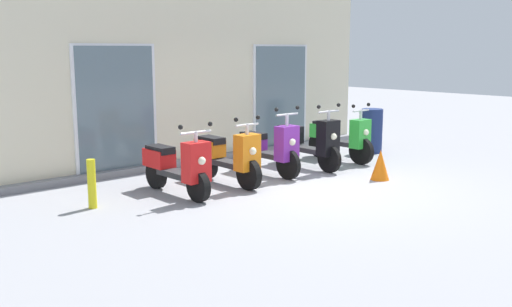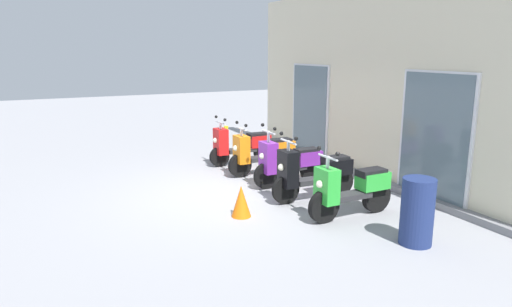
% 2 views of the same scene
% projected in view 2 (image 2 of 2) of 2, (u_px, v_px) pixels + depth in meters
% --- Properties ---
extents(ground_plane, '(40.00, 40.00, 0.00)m').
position_uv_depth(ground_plane, '(236.00, 193.00, 8.61)').
color(ground_plane, '#939399').
extents(storefront_facade, '(8.62, 0.50, 3.92)m').
position_uv_depth(storefront_facade, '(369.00, 87.00, 9.48)').
color(storefront_facade, beige).
rests_on(storefront_facade, ground_plane).
extents(scooter_red, '(0.60, 1.59, 1.16)m').
position_uv_depth(scooter_red, '(241.00, 145.00, 10.69)').
color(scooter_red, black).
rests_on(scooter_red, ground_plane).
extents(scooter_orange, '(0.52, 1.62, 1.17)m').
position_uv_depth(scooter_orange, '(263.00, 153.00, 9.81)').
color(scooter_orange, black).
rests_on(scooter_orange, ground_plane).
extents(scooter_purple, '(0.57, 1.56, 1.25)m').
position_uv_depth(scooter_purple, '(289.00, 162.00, 8.96)').
color(scooter_purple, black).
rests_on(scooter_purple, ground_plane).
extents(scooter_black, '(0.59, 1.67, 1.24)m').
position_uv_depth(scooter_black, '(313.00, 173.00, 8.10)').
color(scooter_black, black).
rests_on(scooter_black, ground_plane).
extents(scooter_green, '(0.54, 1.59, 1.18)m').
position_uv_depth(scooter_green, '(351.00, 189.00, 7.25)').
color(scooter_green, black).
rests_on(scooter_green, ground_plane).
extents(traffic_cone, '(0.32, 0.32, 0.52)m').
position_uv_depth(traffic_cone, '(241.00, 201.00, 7.33)').
color(traffic_cone, orange).
rests_on(traffic_cone, ground_plane).
extents(trash_bin, '(0.45, 0.45, 0.94)m').
position_uv_depth(trash_bin, '(417.00, 212.00, 6.24)').
color(trash_bin, navy).
rests_on(trash_bin, ground_plane).
extents(curb_bollard, '(0.12, 0.12, 0.70)m').
position_uv_depth(curb_bollard, '(226.00, 139.00, 11.93)').
color(curb_bollard, yellow).
rests_on(curb_bollard, ground_plane).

